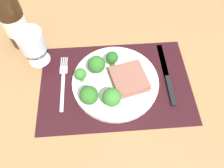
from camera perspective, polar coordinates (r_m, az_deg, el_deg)
name	(u,v)px	position (r cm, az deg, el deg)	size (l,w,h in cm)	color
ground_plane	(115,86)	(66.12, 0.88, -0.53)	(140.00, 110.00, 3.00)	#996D42
placemat	(115,83)	(64.70, 0.90, 0.21)	(45.56, 30.34, 0.30)	black
plate	(115,82)	(63.88, 0.91, 0.64)	(25.94, 25.94, 1.60)	silver
steak	(129,79)	(62.11, 4.57, 1.38)	(9.65, 10.05, 2.60)	#8C5647
broccoli_front_edge	(96,65)	(62.30, -4.20, 5.23)	(5.16, 5.16, 6.09)	#6B994C
broccoli_center	(80,74)	(61.21, -8.47, 2.58)	(3.47, 3.47, 5.06)	#5B8942
broccoli_near_steak	(112,97)	(56.60, -0.06, -3.56)	(5.17, 5.17, 6.03)	#6B994C
broccoli_near_fork	(89,95)	(56.94, -6.22, -3.03)	(5.19, 5.19, 6.27)	#6B994C
broccoli_back_left	(112,58)	(63.96, 0.02, 6.99)	(3.69, 3.69, 5.27)	#5B8942
fork	(63,82)	(66.18, -13.00, 0.58)	(2.40, 19.20, 0.50)	silver
knife	(167,78)	(67.39, 14.67, 1.64)	(1.80, 23.00, 0.80)	black
wine_bottle	(13,20)	(74.50, -25.05, 15.38)	(7.74, 7.74, 27.47)	#331E0F
wine_glass	(32,43)	(67.84, -20.70, 10.28)	(7.91, 7.91, 12.03)	silver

